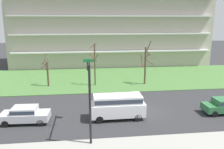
# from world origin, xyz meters

# --- Properties ---
(ground) EXTENTS (160.00, 160.00, 0.00)m
(ground) POSITION_xyz_m (0.00, 0.00, 0.00)
(ground) COLOR #2D2D30
(sidewalk_curb_near) EXTENTS (80.00, 4.00, 0.15)m
(sidewalk_curb_near) POSITION_xyz_m (0.00, -8.00, 0.07)
(sidewalk_curb_near) COLOR #99968E
(sidewalk_curb_near) RESTS_ON ground
(grass_lawn_strip) EXTENTS (80.00, 16.00, 0.08)m
(grass_lawn_strip) POSITION_xyz_m (0.00, 14.00, 0.04)
(grass_lawn_strip) COLOR #477238
(grass_lawn_strip) RESTS_ON ground
(apartment_building) EXTENTS (40.62, 12.55, 16.94)m
(apartment_building) POSITION_xyz_m (0.00, 27.80, 8.47)
(apartment_building) COLOR #B2A899
(apartment_building) RESTS_ON ground
(tree_far_left) EXTENTS (1.12, 1.34, 4.72)m
(tree_far_left) POSITION_xyz_m (-11.13, 10.17, 2.19)
(tree_far_left) COLOR #4C3828
(tree_far_left) RESTS_ON ground
(tree_left) EXTENTS (1.36, 1.62, 6.18)m
(tree_left) POSITION_xyz_m (-4.33, 9.81, 3.27)
(tree_left) COLOR brown
(tree_left) RESTS_ON ground
(tree_center) EXTENTS (1.83, 1.94, 6.49)m
(tree_center) POSITION_xyz_m (3.10, 9.61, 3.14)
(tree_center) COLOR brown
(tree_center) RESTS_ON ground
(sedan_silver_center_left) EXTENTS (4.48, 2.00, 1.57)m
(sedan_silver_center_left) POSITION_xyz_m (-11.33, -2.00, 0.87)
(sedan_silver_center_left) COLOR #B7BABF
(sedan_silver_center_left) RESTS_ON ground
(van_white_center_right) EXTENTS (5.22, 2.04, 2.36)m
(van_white_center_right) POSITION_xyz_m (-2.68, -2.00, 1.40)
(van_white_center_right) COLOR white
(van_white_center_right) RESTS_ON ground
(traffic_signal_mast) EXTENTS (0.90, 4.86, 6.27)m
(traffic_signal_mast) POSITION_xyz_m (-5.39, -4.99, 4.27)
(traffic_signal_mast) COLOR black
(traffic_signal_mast) RESTS_ON ground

